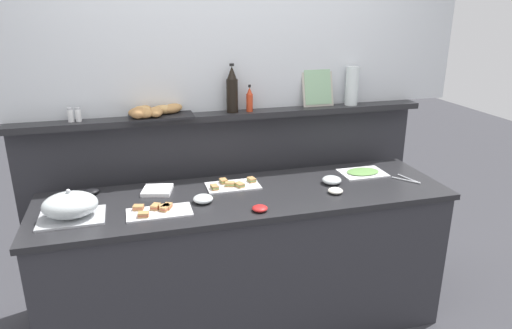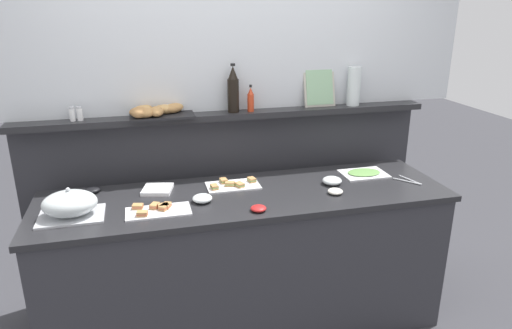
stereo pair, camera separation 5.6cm
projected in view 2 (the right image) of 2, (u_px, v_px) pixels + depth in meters
name	position (u px, v px, depth m)	size (l,w,h in m)	color
ground_plane	(230.00, 275.00, 3.65)	(12.00, 12.00, 0.00)	#38383D
buffet_counter	(247.00, 262.00, 2.95)	(2.46, 0.70, 0.94)	#2D2D33
back_ledge_unit	(230.00, 196.00, 3.35)	(2.75, 0.22, 1.34)	#2D2D33
upper_wall_panel	(226.00, 11.00, 2.96)	(3.35, 0.08, 1.26)	silver
sandwich_platter_rear	(157.00, 210.00, 2.55)	(0.35, 0.17, 0.04)	silver
sandwich_platter_front	(233.00, 185.00, 2.91)	(0.33, 0.19, 0.04)	white
cold_cuts_platter	(364.00, 173.00, 3.11)	(0.30, 0.22, 0.02)	white
serving_cloche	(70.00, 205.00, 2.47)	(0.34, 0.24, 0.17)	#B7BABF
glass_bowl_large	(332.00, 181.00, 2.94)	(0.12, 0.12, 0.05)	silver
glass_bowl_medium	(202.00, 199.00, 2.68)	(0.11, 0.11, 0.05)	silver
condiment_bowl_dark	(258.00, 208.00, 2.56)	(0.09, 0.09, 0.03)	red
condiment_bowl_red	(92.00, 190.00, 2.81)	(0.09, 0.09, 0.03)	black
condiment_bowl_cream	(335.00, 191.00, 2.79)	(0.09, 0.09, 0.03)	silver
serving_tongs	(409.00, 181.00, 2.99)	(0.12, 0.18, 0.01)	#B7BABF
napkin_stack	(158.00, 189.00, 2.83)	(0.17, 0.17, 0.02)	white
wine_bottle_dark	(233.00, 90.00, 3.03)	(0.08, 0.08, 0.32)	black
hot_sauce_bottle	(251.00, 100.00, 3.07)	(0.04, 0.04, 0.18)	red
salt_shaker	(72.00, 114.00, 2.83)	(0.03, 0.03, 0.09)	white
pepper_shaker	(80.00, 114.00, 2.84)	(0.03, 0.03, 0.09)	white
bread_basket	(153.00, 112.00, 2.92)	(0.41, 0.28, 0.08)	black
framed_picture	(319.00, 87.00, 3.22)	(0.22, 0.08, 0.27)	#B2AD9E
water_carafe	(354.00, 86.00, 3.24)	(0.09, 0.09, 0.27)	silver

